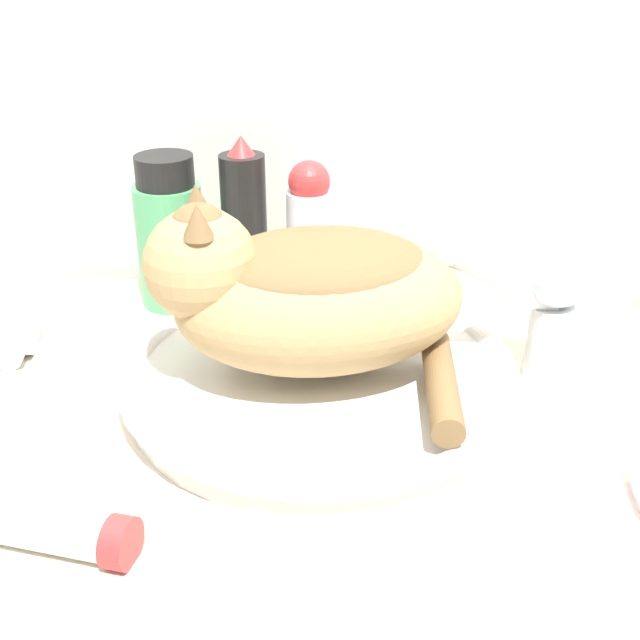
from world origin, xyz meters
The scene contains 7 objects.
sink_basin centered at (0.00, 0.27, 0.85)m, with size 0.38×0.38×0.04m.
cat centered at (-0.01, 0.26, 0.95)m, with size 0.31×0.25×0.17m.
faucet centered at (0.22, 0.33, 0.92)m, with size 0.14×0.07×0.15m.
lotion_bottle_white centered at (-0.03, 0.46, 0.92)m, with size 0.05×0.05×0.18m.
mouthwash_bottle centered at (-0.20, 0.46, 0.92)m, with size 0.08×0.08×0.18m.
hairspray_can_black centered at (-0.11, 0.46, 0.93)m, with size 0.05×0.05×0.21m.
cream_tube centered at (-0.19, 0.04, 0.85)m, with size 0.17×0.06×0.04m.
Camera 1 is at (0.07, -0.40, 1.25)m, focal length 45.00 mm.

